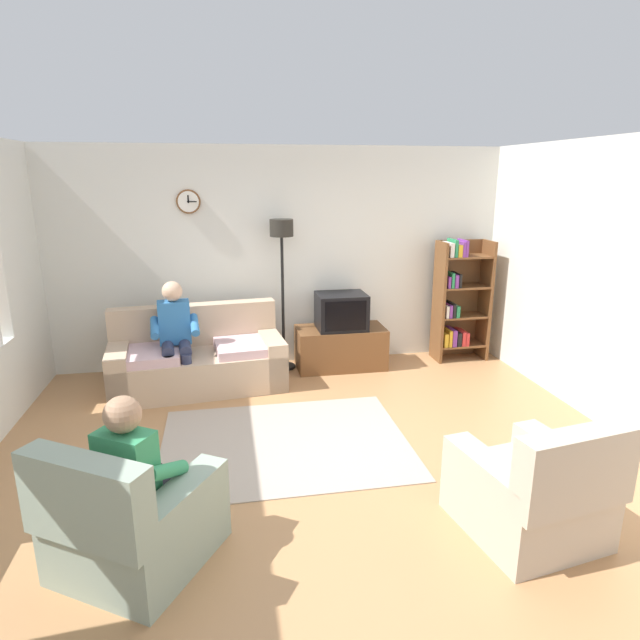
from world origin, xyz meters
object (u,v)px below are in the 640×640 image
armchair_near_window (133,522)px  person_in_left_armchair (139,469)px  tv (341,311)px  couch (198,361)px  tv_stand (341,347)px  person_on_couch (175,332)px  armchair_near_bookshelf (531,494)px  floor_lamp (282,253)px  bookshelf (458,300)px

armchair_near_window → person_in_left_armchair: size_ratio=1.05×
tv → couch: bearing=-169.6°
couch → tv_stand: bearing=11.2°
person_in_left_armchair → tv: bearing=57.7°
couch → person_on_couch: bearing=-152.9°
couch → armchair_near_bookshelf: same height
tv_stand → person_in_left_armchair: bearing=-122.1°
tv → armchair_near_bookshelf: (0.55, -3.35, -0.44)m
tv_stand → floor_lamp: bearing=172.0°
tv_stand → person_in_left_armchair: (-1.97, -3.14, 0.35)m
tv_stand → person_in_left_armchair: 3.72m
couch → armchair_near_window: size_ratio=1.69×
couch → person_on_couch: person_on_couch is taller
armchair_near_window → person_on_couch: person_on_couch is taller
armchair_near_window → person_in_left_armchair: bearing=57.9°
bookshelf → armchair_near_bookshelf: size_ratio=1.58×
armchair_near_window → armchair_near_bookshelf: same height
floor_lamp → person_in_left_armchair: floor_lamp is taller
couch → floor_lamp: 1.60m
tv_stand → floor_lamp: floor_lamp is taller
floor_lamp → armchair_near_bookshelf: (1.26, -3.48, -1.16)m
tv → person_on_couch: person_on_couch is taller
armchair_near_window → bookshelf: bearing=42.5°
floor_lamp → armchair_near_bookshelf: 3.88m
bookshelf → person_on_couch: bookshelf is taller
armchair_near_bookshelf → floor_lamp: bearing=109.9°
armchair_near_bookshelf → tv_stand: bearing=99.3°
tv → armchair_near_bookshelf: 3.43m
tv → tv_stand: bearing=90.0°
tv → person_on_couch: 2.00m
bookshelf → armchair_near_window: bearing=-137.5°
tv_stand → tv: tv is taller
floor_lamp → bookshelf: bearing=-0.7°
tv → floor_lamp: (-0.71, 0.12, 0.72)m
couch → person_in_left_armchair: size_ratio=1.77×
floor_lamp → armchair_near_bookshelf: size_ratio=1.85×
couch → floor_lamp: floor_lamp is taller
tv_stand → tv: 0.48m
person_on_couch → person_in_left_armchair: (-0.01, -2.69, -0.09)m
floor_lamp → armchair_near_window: (-1.31, -3.31, -1.16)m
couch → floor_lamp: bearing=23.2°
armchair_near_bookshelf → person_on_couch: bearing=130.6°
couch → tv_stand: couch is taller
tv → floor_lamp: bearing=170.1°
armchair_near_bookshelf → person_on_couch: (-2.51, 2.92, 0.41)m
armchair_near_bookshelf → person_in_left_armchair: (-2.52, 0.24, 0.32)m
person_on_couch → person_in_left_armchair: bearing=-90.3°
bookshelf → tv: bearing=-176.5°
couch → floor_lamp: (1.03, 0.44, 1.14)m
armchair_near_window → tv_stand: bearing=57.9°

